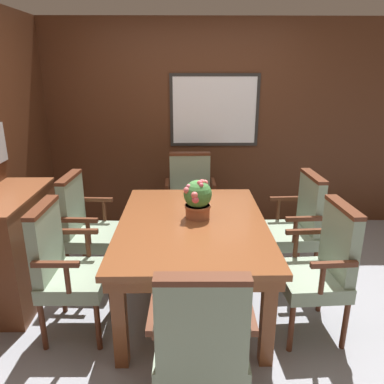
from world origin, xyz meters
TOP-DOWN VIEW (x-y plane):
  - ground_plane at (0.00, 0.00)m, footprint 14.00×14.00m
  - wall_back at (0.00, 1.85)m, footprint 7.20×0.08m
  - dining_table at (-0.06, 0.08)m, footprint 1.18×1.65m
  - chair_right_far at (0.91, 0.46)m, footprint 0.47×0.56m
  - chair_left_far at (-1.03, 0.46)m, footprint 0.48×0.56m
  - chair_left_near at (-1.00, -0.28)m, footprint 0.46×0.55m
  - chair_head_far at (-0.06, 1.27)m, footprint 0.55×0.46m
  - chair_right_near at (0.87, -0.30)m, footprint 0.48×0.56m
  - chair_head_near at (-0.03, -1.10)m, footprint 0.55×0.46m
  - potted_plant at (-0.02, 0.17)m, footprint 0.23×0.25m
  - sideboard_cabinet at (-1.54, 0.16)m, footprint 0.45×0.97m

SIDE VIEW (x-z plane):
  - ground_plane at x=0.00m, z-range 0.00..0.00m
  - sideboard_cabinet at x=-1.54m, z-range 0.00..0.95m
  - chair_right_far at x=0.91m, z-range 0.05..1.06m
  - chair_left_far at x=-1.03m, z-range 0.05..1.06m
  - chair_left_near at x=-1.00m, z-range 0.05..1.06m
  - chair_head_far at x=-0.06m, z-range 0.05..1.06m
  - chair_right_near at x=0.87m, z-range 0.05..1.06m
  - chair_head_near at x=-0.03m, z-range 0.05..1.06m
  - dining_table at x=-0.06m, z-range 0.28..1.01m
  - potted_plant at x=-0.02m, z-range 0.74..1.07m
  - wall_back at x=0.00m, z-range 0.00..2.45m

